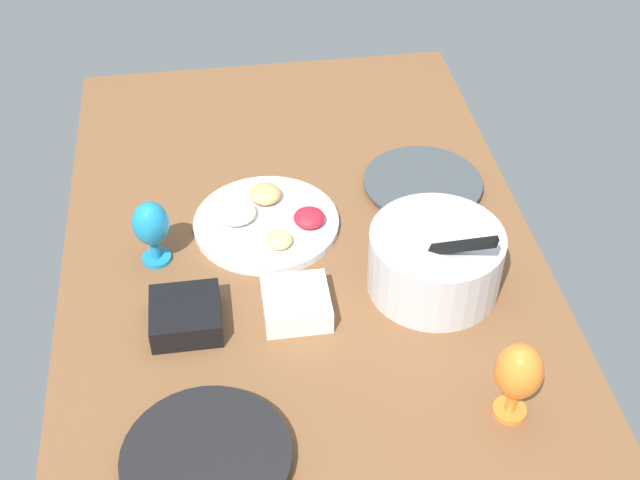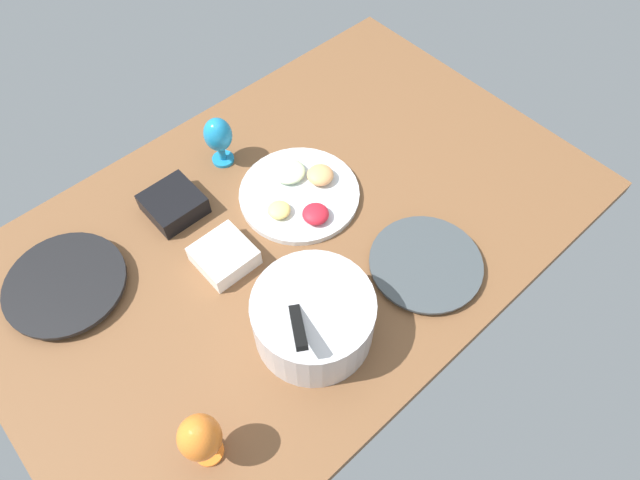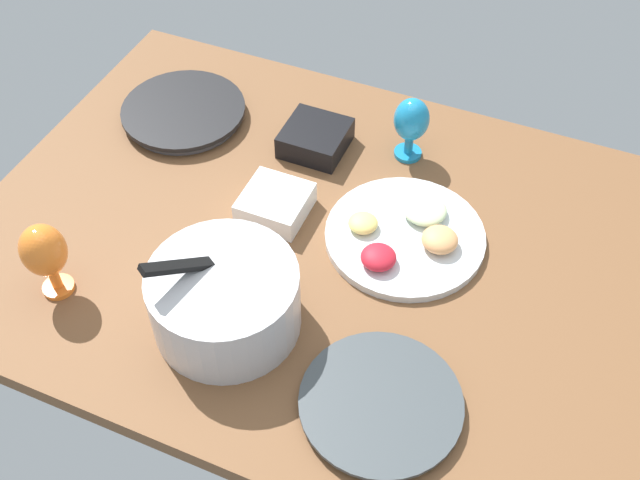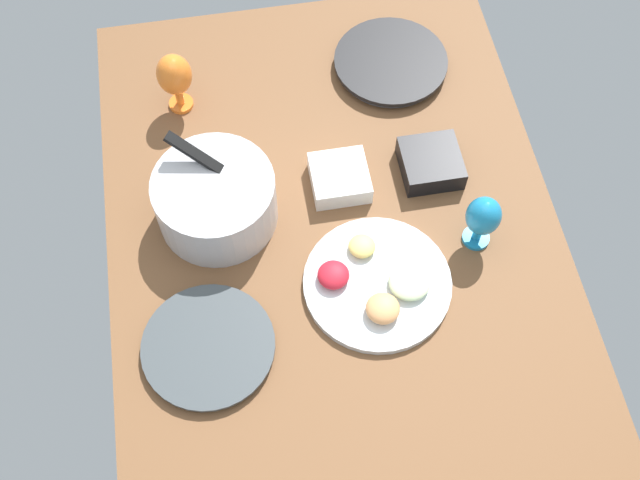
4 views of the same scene
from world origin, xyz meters
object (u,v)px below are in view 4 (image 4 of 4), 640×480
Objects in this scene: dinner_plate_right at (391,63)px; fruit_platter at (377,283)px; dinner_plate_left at (208,347)px; square_bowl_white at (340,177)px; square_bowl_black at (431,162)px; hurricane_glass_blue at (482,216)px; mixing_bowl at (215,199)px; hurricane_glass_orange at (175,76)px.

fruit_platter is at bearing 165.13° from dinner_plate_right.
square_bowl_white reaches higher than dinner_plate_left.
square_bowl_white is at bearing 90.85° from square_bowl_black.
mixing_bowl is at bearing 74.69° from hurricane_glass_blue.
mixing_bowl is 1.98× the size of square_bowl_black.
hurricane_glass_orange is 47.00cm from square_bowl_white.
fruit_platter is 2.36× the size of square_bowl_black.
mixing_bowl is 59.48cm from hurricane_glass_blue.
dinner_plate_right is at bearing -52.68° from mixing_bowl.
dinner_plate_right is at bearing -30.41° from square_bowl_white.
dinner_plate_right is 0.89× the size of fruit_platter.
square_bowl_black is (28.30, -18.81, 1.58)cm from fruit_platter.
dinner_plate_right is 38.71cm from square_bowl_white.
mixing_bowl is at bearing -9.87° from dinner_plate_left.
square_bowl_white is at bearing -82.47° from mixing_bowl.
dinner_plate_left is 33.65cm from mixing_bowl.
dinner_plate_right is at bearing 9.11° from hurricane_glass_blue.
mixing_bowl reaches higher than dinner_plate_left.
hurricane_glass_orange is (-3.20, 54.73, 9.30)cm from dinner_plate_right.
dinner_plate_right is 54.20cm from hurricane_glass_blue.
dinner_plate_right is at bearing -37.99° from dinner_plate_left.
dinner_plate_right is at bearing -86.65° from hurricane_glass_orange.
square_bowl_black reaches higher than square_bowl_white.
dinner_plate_left is at bearing -179.81° from hurricane_glass_orange.
square_bowl_white is at bearing 149.59° from dinner_plate_right.
square_bowl_black is (19.89, 5.97, -6.49)cm from hurricane_glass_blue.
square_bowl_white is at bearing 55.14° from hurricane_glass_blue.
square_bowl_black is 1.04× the size of square_bowl_white.
mixing_bowl is at bearing 97.53° from square_bowl_white.
hurricane_glass_blue is 1.16× the size of square_bowl_white.
square_bowl_white is at bearing -43.79° from dinner_plate_left.
square_bowl_white is (-30.17, -35.15, -8.00)cm from hurricane_glass_orange.
mixing_bowl reaches higher than fruit_platter.
hurricane_glass_orange reaches higher than dinner_plate_right.
mixing_bowl is 34.71cm from hurricane_glass_orange.
hurricane_glass_orange is (34.04, 5.89, 3.43)cm from mixing_bowl.
dinner_plate_right is (69.80, -54.51, 0.45)cm from dinner_plate_left.
hurricane_glass_blue is (-52.93, -8.49, 8.02)cm from dinner_plate_right.
square_bowl_black is at bearing -57.20° from dinner_plate_left.
hurricane_glass_blue is at bearing -75.01° from dinner_plate_left.
hurricane_glass_orange is 65.03cm from square_bowl_black.
dinner_plate_left is 0.86× the size of fruit_platter.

